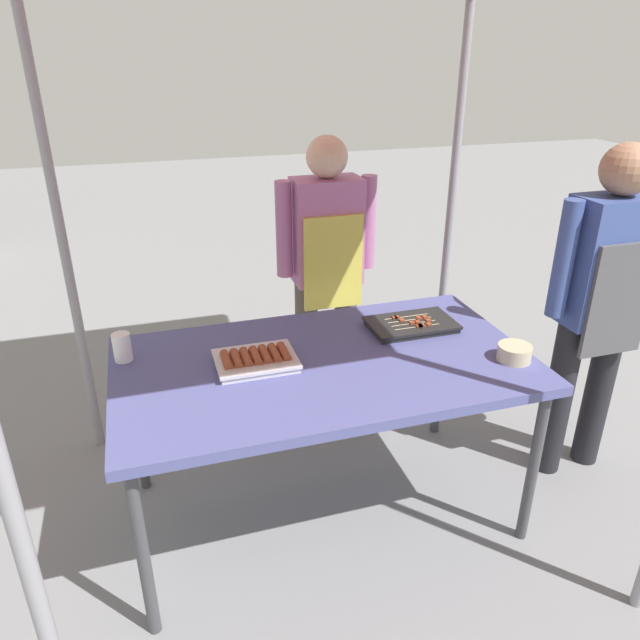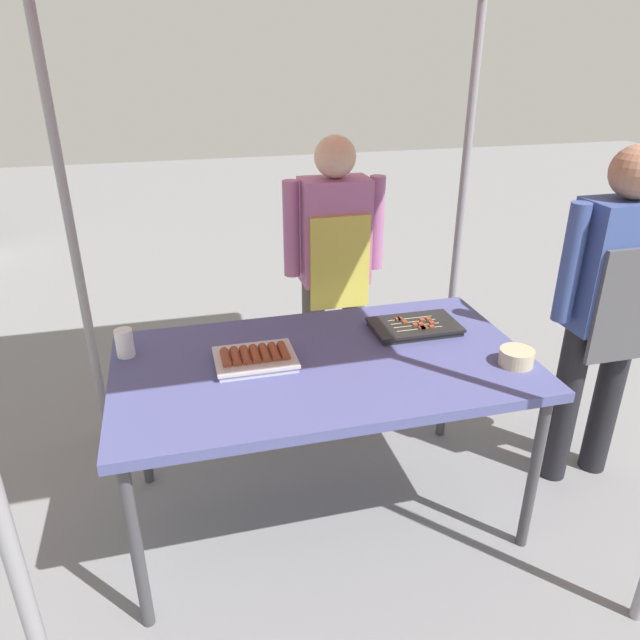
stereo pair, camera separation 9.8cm
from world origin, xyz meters
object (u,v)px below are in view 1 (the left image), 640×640
Objects in this scene: stall_table at (324,372)px; tray_meat_skewers at (411,325)px; tray_grilled_sausages at (256,360)px; condiment_bowl at (514,353)px; customer_nearby at (601,294)px; vendor_woman at (327,259)px; drink_cup_near_edge at (122,347)px.

tray_meat_skewers reaches higher than stall_table.
tray_grilled_sausages is 2.36× the size of condiment_bowl.
customer_nearby reaches higher than condiment_bowl.
customer_nearby is (1.23, -0.04, 0.20)m from stall_table.
stall_table is at bearing 71.52° from vendor_woman.
stall_table is at bearing 163.10° from condiment_bowl.
stall_table is 1.08× the size of vendor_woman.
stall_table is 0.27m from tray_grilled_sausages.
tray_meat_skewers is 1.19m from drink_cup_near_edge.
vendor_woman is at bearing 30.07° from drink_cup_near_edge.
tray_grilled_sausages reaches higher than tray_meat_skewers.
tray_meat_skewers is 0.46m from condiment_bowl.
tray_meat_skewers is 3.29× the size of drink_cup_near_edge.
drink_cup_near_edge reaches higher than condiment_bowl.
customer_nearby is at bearing 138.06° from vendor_woman.
stall_table is at bearing 178.08° from customer_nearby.
condiment_bowl is 1.12m from vendor_woman.
tray_meat_skewers is at bearing 165.56° from customer_nearby.
vendor_woman reaches higher than stall_table.
tray_grilled_sausages is 1.49m from customer_nearby.
condiment_bowl is 0.09× the size of vendor_woman.
tray_meat_skewers is at bearing 124.63° from condiment_bowl.
drink_cup_near_edge is (-0.74, 0.23, 0.11)m from stall_table.
tray_grilled_sausages is 0.83× the size of tray_meat_skewers.
drink_cup_near_edge is at bearing 176.61° from tray_meat_skewers.
condiment_bowl is (0.70, -0.21, 0.08)m from stall_table.
vendor_woman reaches higher than tray_meat_skewers.
vendor_woman is at bearing 71.52° from stall_table.
stall_table is 1.25m from customer_nearby.
customer_nearby reaches higher than vendor_woman.
condiment_bowl is at bearing -55.37° from tray_meat_skewers.
stall_table is 14.27× the size of drink_cup_near_edge.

